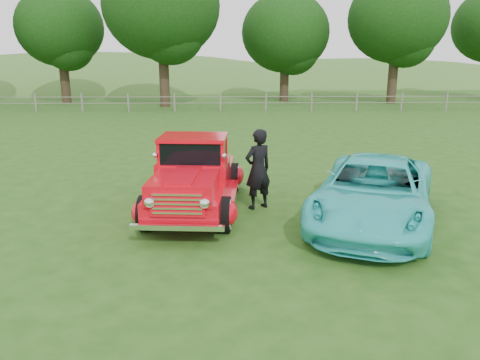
{
  "coord_description": "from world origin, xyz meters",
  "views": [
    {
      "loc": [
        0.5,
        -8.91,
        3.57
      ],
      "look_at": [
        0.76,
        1.2,
        0.87
      ],
      "focal_mm": 35.0,
      "sensor_mm": 36.0,
      "label": 1
    }
  ],
  "objects_px": {
    "tree_mid_east": "(398,19)",
    "man": "(258,169)",
    "tree_near_west": "(161,6)",
    "tree_near_east": "(285,33)",
    "tree_mid_west": "(60,28)",
    "teal_sedan": "(374,192)",
    "red_pickup": "(195,176)"
  },
  "relations": [
    {
      "from": "tree_near_east",
      "to": "teal_sedan",
      "type": "xyz_separation_m",
      "value": [
        -1.35,
        -28.29,
        -4.54
      ]
    },
    {
      "from": "tree_mid_west",
      "to": "tree_near_west",
      "type": "bearing_deg",
      "value": -20.56
    },
    {
      "from": "tree_near_east",
      "to": "tree_mid_east",
      "type": "distance_m",
      "value": 8.3
    },
    {
      "from": "tree_near_west",
      "to": "tree_near_east",
      "type": "distance_m",
      "value": 9.97
    },
    {
      "from": "tree_near_east",
      "to": "man",
      "type": "height_order",
      "value": "tree_near_east"
    },
    {
      "from": "tree_mid_east",
      "to": "teal_sedan",
      "type": "height_order",
      "value": "tree_mid_east"
    },
    {
      "from": "tree_near_east",
      "to": "man",
      "type": "distance_m",
      "value": 27.77
    },
    {
      "from": "tree_near_east",
      "to": "man",
      "type": "bearing_deg",
      "value": -97.96
    },
    {
      "from": "red_pickup",
      "to": "teal_sedan",
      "type": "bearing_deg",
      "value": -11.76
    },
    {
      "from": "red_pickup",
      "to": "man",
      "type": "xyz_separation_m",
      "value": [
        1.5,
        -0.01,
        0.17
      ]
    },
    {
      "from": "tree_near_west",
      "to": "red_pickup",
      "type": "height_order",
      "value": "tree_near_west"
    },
    {
      "from": "tree_near_west",
      "to": "tree_near_east",
      "type": "xyz_separation_m",
      "value": [
        9.0,
        4.0,
        -1.55
      ]
    },
    {
      "from": "tree_near_west",
      "to": "man",
      "type": "xyz_separation_m",
      "value": [
        5.2,
        -23.17,
        -5.84
      ]
    },
    {
      "from": "tree_near_west",
      "to": "tree_near_east",
      "type": "relative_size",
      "value": 1.25
    },
    {
      "from": "tree_mid_west",
      "to": "tree_mid_east",
      "type": "xyz_separation_m",
      "value": [
        25.0,
        -1.0,
        0.62
      ]
    },
    {
      "from": "tree_mid_east",
      "to": "man",
      "type": "relative_size",
      "value": 4.91
    },
    {
      "from": "red_pickup",
      "to": "teal_sedan",
      "type": "distance_m",
      "value": 4.11
    },
    {
      "from": "tree_near_east",
      "to": "tree_mid_west",
      "type": "bearing_deg",
      "value": -176.63
    },
    {
      "from": "tree_mid_west",
      "to": "teal_sedan",
      "type": "height_order",
      "value": "tree_mid_west"
    },
    {
      "from": "man",
      "to": "tree_near_west",
      "type": "bearing_deg",
      "value": -107.65
    },
    {
      "from": "tree_near_west",
      "to": "teal_sedan",
      "type": "distance_m",
      "value": 26.18
    },
    {
      "from": "red_pickup",
      "to": "tree_mid_west",
      "type": "bearing_deg",
      "value": 118.34
    },
    {
      "from": "teal_sedan",
      "to": "red_pickup",
      "type": "bearing_deg",
      "value": -173.82
    },
    {
      "from": "tree_mid_west",
      "to": "tree_near_west",
      "type": "relative_size",
      "value": 0.81
    },
    {
      "from": "tree_mid_east",
      "to": "tree_near_west",
      "type": "bearing_deg",
      "value": -173.29
    },
    {
      "from": "man",
      "to": "tree_mid_west",
      "type": "bearing_deg",
      "value": -93.54
    },
    {
      "from": "tree_mid_east",
      "to": "man",
      "type": "height_order",
      "value": "tree_mid_east"
    },
    {
      "from": "tree_mid_west",
      "to": "teal_sedan",
      "type": "relative_size",
      "value": 1.66
    },
    {
      "from": "tree_near_west",
      "to": "red_pickup",
      "type": "bearing_deg",
      "value": -80.92
    },
    {
      "from": "tree_mid_west",
      "to": "tree_near_east",
      "type": "distance_m",
      "value": 17.03
    },
    {
      "from": "tree_near_west",
      "to": "red_pickup",
      "type": "xyz_separation_m",
      "value": [
        3.7,
        -23.16,
        -6.0
      ]
    },
    {
      "from": "tree_near_east",
      "to": "tree_mid_east",
      "type": "height_order",
      "value": "tree_mid_east"
    }
  ]
}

